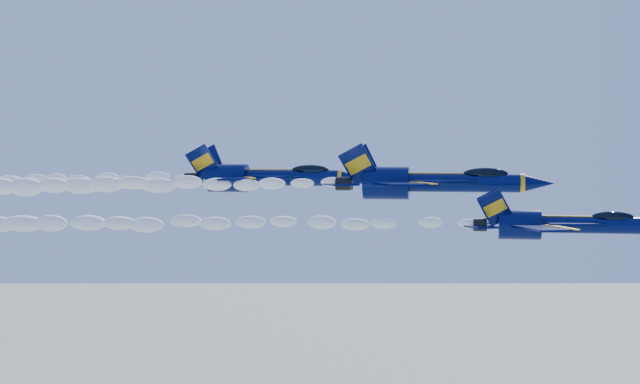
# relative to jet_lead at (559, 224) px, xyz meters

# --- Properties ---
(jet_lead) EXTENTS (15.06, 12.36, 5.60)m
(jet_lead) POSITION_rel_jet_lead_xyz_m (0.00, 0.00, 0.00)
(jet_lead) COLOR #030A3C
(smoke_trail_jet_lead) EXTENTS (52.02, 1.80, 1.62)m
(smoke_trail_jet_lead) POSITION_rel_jet_lead_xyz_m (-32.45, 0.00, -0.41)
(smoke_trail_jet_lead) COLOR white
(jet_second) EXTENTS (20.00, 16.41, 7.43)m
(jet_second) POSITION_rel_jet_lead_xyz_m (-10.48, 11.53, 2.85)
(jet_second) COLOR #030A3C
(smoke_trail_jet_second) EXTENTS (52.02, 2.39, 2.15)m
(smoke_trail_jet_second) POSITION_rel_jet_lead_xyz_m (-45.04, 11.53, 2.39)
(smoke_trail_jet_second) COLOR white
(jet_third) EXTENTS (19.43, 15.94, 7.22)m
(jet_third) POSITION_rel_jet_lead_xyz_m (-28.14, 18.52, 3.09)
(jet_third) COLOR #030A3C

